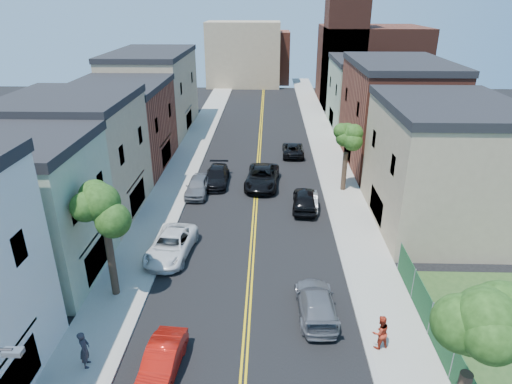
# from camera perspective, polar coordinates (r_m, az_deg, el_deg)

# --- Properties ---
(sidewalk_left) EXTENTS (3.20, 100.00, 0.15)m
(sidewalk_left) POSITION_cam_1_polar(r_m,az_deg,el_deg) (51.03, -8.56, 4.95)
(sidewalk_left) COLOR gray
(sidewalk_left) RESTS_ON ground
(sidewalk_right) EXTENTS (3.20, 100.00, 0.15)m
(sidewalk_right) POSITION_cam_1_polar(r_m,az_deg,el_deg) (50.70, 9.38, 4.77)
(sidewalk_right) COLOR gray
(sidewalk_right) RESTS_ON ground
(curb_left) EXTENTS (0.30, 100.00, 0.15)m
(curb_left) POSITION_cam_1_polar(r_m,az_deg,el_deg) (50.75, -6.60, 4.96)
(curb_left) COLOR gray
(curb_left) RESTS_ON ground
(curb_right) EXTENTS (0.30, 100.00, 0.15)m
(curb_right) POSITION_cam_1_polar(r_m,az_deg,el_deg) (50.49, 7.40, 4.82)
(curb_right) COLOR gray
(curb_right) RESTS_ON ground
(bldg_left_palegrn) EXTENTS (9.00, 8.00, 8.50)m
(bldg_left_palegrn) POSITION_cam_1_polar(r_m,az_deg,el_deg) (30.43, -28.19, -2.58)
(bldg_left_palegrn) COLOR gray
(bldg_left_palegrn) RESTS_ON ground
(bldg_left_tan_near) EXTENTS (9.00, 10.00, 9.00)m
(bldg_left_tan_near) POSITION_cam_1_polar(r_m,az_deg,el_deg) (37.75, -21.98, 3.77)
(bldg_left_tan_near) COLOR #998466
(bldg_left_tan_near) RESTS_ON ground
(bldg_left_brick) EXTENTS (9.00, 12.00, 8.00)m
(bldg_left_brick) POSITION_cam_1_polar(r_m,az_deg,el_deg) (47.68, -16.95, 7.78)
(bldg_left_brick) COLOR brown
(bldg_left_brick) RESTS_ON ground
(bldg_left_tan_far) EXTENTS (9.00, 16.00, 9.50)m
(bldg_left_tan_far) POSITION_cam_1_polar(r_m,az_deg,el_deg) (60.59, -13.05, 12.18)
(bldg_left_tan_far) COLOR #998466
(bldg_left_tan_far) RESTS_ON ground
(bldg_right_tan) EXTENTS (9.00, 12.00, 9.00)m
(bldg_right_tan) POSITION_cam_1_polar(r_m,az_deg,el_deg) (36.08, 22.62, 2.78)
(bldg_right_tan) COLOR #998466
(bldg_right_tan) RESTS_ON ground
(bldg_right_brick) EXTENTS (9.00, 14.00, 10.00)m
(bldg_right_brick) POSITION_cam_1_polar(r_m,az_deg,el_deg) (48.68, 17.28, 9.28)
(bldg_right_brick) COLOR brown
(bldg_right_brick) RESTS_ON ground
(bldg_right_palegrn) EXTENTS (9.00, 12.00, 8.50)m
(bldg_right_palegrn) POSITION_cam_1_polar(r_m,az_deg,el_deg) (62.11, 13.97, 11.90)
(bldg_right_palegrn) COLOR gray
(bldg_right_palegrn) RESTS_ON ground
(church) EXTENTS (16.20, 14.20, 22.60)m
(church) POSITION_cam_1_polar(r_m,az_deg,el_deg) (76.70, 13.72, 16.35)
(church) COLOR #4C2319
(church) RESTS_ON ground
(backdrop_left) EXTENTS (14.00, 8.00, 12.00)m
(backdrop_left) POSITION_cam_1_polar(r_m,az_deg,el_deg) (90.27, -1.62, 17.21)
(backdrop_left) COLOR #998466
(backdrop_left) RESTS_ON ground
(backdrop_center) EXTENTS (10.00, 8.00, 10.00)m
(backdrop_center) POSITION_cam_1_polar(r_m,az_deg,el_deg) (94.23, 1.06, 16.88)
(backdrop_center) COLOR brown
(backdrop_center) RESTS_ON ground
(fence_right) EXTENTS (0.04, 15.00, 1.90)m
(fence_right) POSITION_cam_1_polar(r_m,az_deg,el_deg) (24.35, 22.59, -17.07)
(fence_right) COLOR #143F1E
(fence_right) RESTS_ON sidewalk_right
(tree_left_mid) EXTENTS (5.20, 5.20, 9.29)m
(tree_left_mid) POSITION_cam_1_polar(r_m,az_deg,el_deg) (25.27, -19.17, -0.25)
(tree_left_mid) COLOR #312018
(tree_left_mid) RESTS_ON sidewalk_left
(tree_right_corner) EXTENTS (5.80, 5.80, 10.35)m
(tree_right_corner) POSITION_cam_1_polar(r_m,az_deg,el_deg) (16.17, 27.23, -13.07)
(tree_right_corner) COLOR #312018
(tree_right_corner) RESTS_ON sidewalk_right
(tree_right_far) EXTENTS (4.40, 4.40, 8.03)m
(tree_right_far) POSITION_cam_1_polar(r_m,az_deg,el_deg) (39.60, 11.70, 7.83)
(tree_right_far) COLOR #312018
(tree_right_far) RESTS_ON sidewalk_right
(red_sedan) EXTENTS (1.82, 4.37, 1.41)m
(red_sedan) POSITION_cam_1_polar(r_m,az_deg,el_deg) (22.62, -11.97, -20.50)
(red_sedan) COLOR red
(red_sedan) RESTS_ON ground
(white_pickup) EXTENTS (3.16, 5.86, 1.56)m
(white_pickup) POSITION_cam_1_polar(r_m,az_deg,el_deg) (31.04, -10.83, -6.72)
(white_pickup) COLOR silver
(white_pickup) RESTS_ON ground
(grey_car_left) EXTENTS (2.02, 4.77, 1.61)m
(grey_car_left) POSITION_cam_1_polar(r_m,az_deg,el_deg) (40.04, -7.47, 0.79)
(grey_car_left) COLOR slate
(grey_car_left) RESTS_ON ground
(black_car_left) EXTENTS (2.16, 5.30, 1.54)m
(black_car_left) POSITION_cam_1_polar(r_m,az_deg,el_deg) (42.09, -5.07, 2.01)
(black_car_left) COLOR black
(black_car_left) RESTS_ON ground
(grey_car_right) EXTENTS (2.25, 5.15, 1.47)m
(grey_car_right) POSITION_cam_1_polar(r_m,az_deg,el_deg) (25.61, 7.71, -13.92)
(grey_car_right) COLOR slate
(grey_car_right) RESTS_ON ground
(black_car_right) EXTENTS (2.35, 5.12, 1.70)m
(black_car_right) POSITION_cam_1_polar(r_m,az_deg,el_deg) (37.19, 6.29, -0.93)
(black_car_right) COLOR black
(black_car_right) RESTS_ON ground
(silver_car_right) EXTENTS (1.68, 4.18, 1.35)m
(silver_car_right) POSITION_cam_1_polar(r_m,az_deg,el_deg) (37.58, 6.76, -0.99)
(silver_car_right) COLOR #B9BBC1
(silver_car_right) RESTS_ON ground
(dark_car_right_far) EXTENTS (2.35, 4.99, 1.38)m
(dark_car_right_far) POSITION_cam_1_polar(r_m,az_deg,el_deg) (50.00, 4.76, 5.49)
(dark_car_right_far) COLOR black
(dark_car_right_far) RESTS_ON ground
(black_suv_lane) EXTENTS (3.35, 6.47, 1.74)m
(black_suv_lane) POSITION_cam_1_polar(r_m,az_deg,el_deg) (41.46, 0.79, 1.91)
(black_suv_lane) COLOR black
(black_suv_lane) RESTS_ON ground
(pedestrian_left) EXTENTS (0.60, 0.79, 1.94)m
(pedestrian_left) POSITION_cam_1_polar(r_m,az_deg,el_deg) (23.57, -21.11, -18.28)
(pedestrian_left) COLOR #25242C
(pedestrian_left) RESTS_ON sidewalk_left
(pedestrian_right) EXTENTS (1.09, 0.96, 1.86)m
(pedestrian_right) POSITION_cam_1_polar(r_m,az_deg,el_deg) (23.88, 15.63, -16.91)
(pedestrian_right) COLOR #AD2F1A
(pedestrian_right) RESTS_ON sidewalk_right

